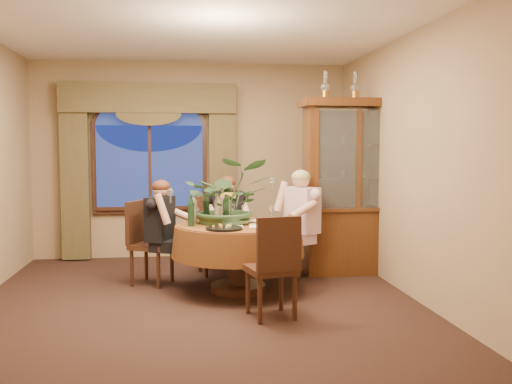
{
  "coord_description": "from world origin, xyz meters",
  "views": [
    {
      "loc": [
        -0.17,
        -5.83,
        1.59
      ],
      "look_at": [
        0.65,
        0.34,
        1.1
      ],
      "focal_mm": 40.0,
      "sensor_mm": 36.0,
      "label": 1
    }
  ],
  "objects": [
    {
      "name": "wine_bottle_0",
      "position": [
        0.11,
        0.5,
        0.92
      ],
      "size": [
        0.07,
        0.07,
        0.33
      ],
      "primitive_type": "cylinder",
      "color": "black",
      "rests_on": "dining_table"
    },
    {
      "name": "chair_front_left",
      "position": [
        0.66,
        -0.66,
        0.48
      ],
      "size": [
        0.5,
        0.5,
        0.96
      ],
      "primitive_type": "cube",
      "rotation": [
        0.0,
        0.0,
        0.2
      ],
      "color": "black",
      "rests_on": "floor"
    },
    {
      "name": "chair_back_right",
      "position": [
        0.26,
        1.24,
        0.48
      ],
      "size": [
        0.5,
        0.5,
        0.96
      ],
      "primitive_type": "cube",
      "rotation": [
        0.0,
        0.0,
        -2.94
      ],
      "color": "black",
      "rests_on": "floor"
    },
    {
      "name": "window",
      "position": [
        -0.6,
        2.43,
        1.3
      ],
      "size": [
        1.62,
        0.1,
        1.32
      ],
      "primitive_type": null,
      "color": "navy",
      "rests_on": "wall_back"
    },
    {
      "name": "oil_lamp_left",
      "position": [
        1.61,
        1.1,
        2.36
      ],
      "size": [
        0.11,
        0.11,
        0.34
      ],
      "primitive_type": null,
      "color": "#A5722D",
      "rests_on": "china_cabinet"
    },
    {
      "name": "oil_lamp_center",
      "position": [
        1.99,
        1.1,
        2.36
      ],
      "size": [
        0.11,
        0.11,
        0.34
      ],
      "primitive_type": null,
      "color": "#A5722D",
      "rests_on": "china_cabinet"
    },
    {
      "name": "person_scarf",
      "position": [
        0.42,
        1.35,
        0.62
      ],
      "size": [
        0.45,
        0.42,
        1.23
      ],
      "primitive_type": null,
      "rotation": [
        0.0,
        0.0,
        -3.11
      ],
      "color": "black",
      "rests_on": "floor"
    },
    {
      "name": "swag_valance",
      "position": [
        -0.6,
        2.35,
        2.28
      ],
      "size": [
        2.45,
        0.16,
        0.42
      ],
      "primitive_type": null,
      "color": "#483F24",
      "rests_on": "wall_back"
    },
    {
      "name": "stoneware_vase",
      "position": [
        0.31,
        0.45,
        0.89
      ],
      "size": [
        0.16,
        0.16,
        0.29
      ],
      "primitive_type": null,
      "color": "gray",
      "rests_on": "dining_table"
    },
    {
      "name": "tasting_paper_1",
      "position": [
        0.74,
        0.58,
        0.75
      ],
      "size": [
        0.35,
        0.37,
        0.0
      ],
      "primitive_type": "cube",
      "rotation": [
        0.0,
        0.0,
        -0.65
      ],
      "color": "white",
      "rests_on": "dining_table"
    },
    {
      "name": "cheese_platter",
      "position": [
        0.27,
        -0.07,
        0.76
      ],
      "size": [
        0.38,
        0.38,
        0.02
      ],
      "primitive_type": "cylinder",
      "color": "black",
      "rests_on": "dining_table"
    },
    {
      "name": "chair_right",
      "position": [
        1.24,
        0.96,
        0.48
      ],
      "size": [
        0.59,
        0.59,
        0.96
      ],
      "primitive_type": "cube",
      "rotation": [
        0.0,
        0.0,
        -4.05
      ],
      "color": "black",
      "rests_on": "floor"
    },
    {
      "name": "oil_lamp_right",
      "position": [
        2.37,
        1.1,
        2.36
      ],
      "size": [
        0.11,
        0.11,
        0.34
      ],
      "primitive_type": null,
      "color": "#A5722D",
      "rests_on": "china_cabinet"
    },
    {
      "name": "wine_bottle_1",
      "position": [
        0.23,
        0.41,
        0.92
      ],
      "size": [
        0.07,
        0.07,
        0.33
      ],
      "primitive_type": "cylinder",
      "color": "tan",
      "rests_on": "dining_table"
    },
    {
      "name": "drapery_left",
      "position": [
        -1.63,
        2.38,
        1.18
      ],
      "size": [
        0.38,
        0.14,
        2.32
      ],
      "primitive_type": "cube",
      "color": "#483F24",
      "rests_on": "floor"
    },
    {
      "name": "wall_right",
      "position": [
        2.25,
        0.0,
        1.4
      ],
      "size": [
        0.0,
        5.0,
        5.0
      ],
      "primitive_type": "plane",
      "rotation": [
        1.57,
        0.0,
        -1.57
      ],
      "color": "#927757",
      "rests_on": "ground"
    },
    {
      "name": "olive_bowl",
      "position": [
        0.48,
        0.26,
        0.78
      ],
      "size": [
        0.17,
        0.17,
        0.05
      ],
      "primitive_type": "imported",
      "color": "#44532C",
      "rests_on": "dining_table"
    },
    {
      "name": "wine_glass_person_back",
      "position": [
        0.0,
        0.53,
        0.84
      ],
      "size": [
        0.07,
        0.07,
        0.18
      ],
      "primitive_type": null,
      "color": "silver",
      "rests_on": "dining_table"
    },
    {
      "name": "wine_glass_person_pink",
      "position": [
        0.87,
        0.59,
        0.84
      ],
      "size": [
        0.07,
        0.07,
        0.18
      ],
      "primitive_type": null,
      "color": "silver",
      "rests_on": "dining_table"
    },
    {
      "name": "wine_bottle_3",
      "position": [
        -0.02,
        0.44,
        0.92
      ],
      "size": [
        0.07,
        0.07,
        0.33
      ],
      "primitive_type": "cylinder",
      "color": "tan",
      "rests_on": "dining_table"
    },
    {
      "name": "wine_glass_person_scarf",
      "position": [
        0.43,
        0.83,
        0.84
      ],
      "size": [
        0.07,
        0.07,
        0.18
      ],
      "primitive_type": null,
      "color": "silver",
      "rests_on": "dining_table"
    },
    {
      "name": "person_pink",
      "position": [
        1.27,
        0.83,
        0.66
      ],
      "size": [
        0.62,
        0.63,
        1.33
      ],
      "primitive_type": null,
      "rotation": [
        0.0,
        0.0,
        -4.18
      ],
      "color": "beige",
      "rests_on": "floor"
    },
    {
      "name": "ceiling",
      "position": [
        0.0,
        0.0,
        2.8
      ],
      "size": [
        5.0,
        5.0,
        0.0
      ],
      "primitive_type": "plane",
      "rotation": [
        3.14,
        0.0,
        0.0
      ],
      "color": "white",
      "rests_on": "wall_back"
    },
    {
      "name": "tasting_paper_0",
      "position": [
        0.66,
        0.15,
        0.75
      ],
      "size": [
        0.24,
        0.32,
        0.0
      ],
      "primitive_type": "cube",
      "rotation": [
        0.0,
        0.0,
        -0.12
      ],
      "color": "white",
      "rests_on": "dining_table"
    },
    {
      "name": "wine_bottle_4",
      "position": [
        0.31,
        0.32,
        0.92
      ],
      "size": [
        0.07,
        0.07,
        0.33
      ],
      "primitive_type": "cylinder",
      "color": "black",
      "rests_on": "dining_table"
    },
    {
      "name": "wall_back",
      "position": [
        0.0,
        2.5,
        1.4
      ],
      "size": [
        4.5,
        0.0,
        4.5
      ],
      "primitive_type": "plane",
      "rotation": [
        1.57,
        0.0,
        0.0
      ],
      "color": "#927757",
      "rests_on": "ground"
    },
    {
      "name": "china_cabinet",
      "position": [
        1.99,
        1.1,
        1.09
      ],
      "size": [
        1.35,
        0.54,
        2.19
      ],
      "primitive_type": "cube",
      "color": "#3C1F0F",
      "rests_on": "floor"
    },
    {
      "name": "dining_table",
      "position": [
        0.45,
        0.34,
        0.38
      ],
      "size": [
        1.86,
        1.86,
        0.75
      ],
      "primitive_type": "cylinder",
      "rotation": [
        0.0,
        0.0,
        0.34
      ],
      "color": "maroon",
      "rests_on": "floor"
    },
    {
      "name": "wine_bottle_2",
      "position": [
        -0.06,
        0.23,
        0.92
      ],
      "size": [
        0.07,
        0.07,
        0.33
      ],
      "primitive_type": "cylinder",
      "color": "black",
      "rests_on": "dining_table"
    },
    {
      "name": "floor",
      "position": [
        0.0,
        0.0,
        0.0
      ],
      "size": [
        5.0,
        5.0,
        0.0
      ],
      "primitive_type": "plane",
      "color": "black",
      "rests_on": "ground"
    },
    {
      "name": "arched_transom",
      "position": [
        -0.6,
        2.43,
        2.08
      ],
      "size": [
        1.6,
        0.06,
        0.44
      ],
      "primitive_type": null,
      "color": "navy",
      "rests_on": "wall_back"
    },
    {
      "name": "chair_back",
      "position": [
        -0.51,
        0.8,
        0.48
      ],
      "size": [
        0.56,
        0.56,
        0.96
      ],
      "primitive_type": "cube",
      "rotation": [
        0.0,
        0.0,
        -2.01
      ],
      "color": "black",
      "rests_on": "floor"
    },
    {
      "name": "person_back",
      "position": [
        -0.41,
        0.71,
        0.61
      ],
      "size": [
        0.54,
        0.56,
        1.22
      ],
      "primitive_type": null,
      "rotation": [
        0.0,
        0.0,
        -1.97
      ],
      "color": "black",
      "rests_on": "floor"
    },
    {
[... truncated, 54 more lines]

